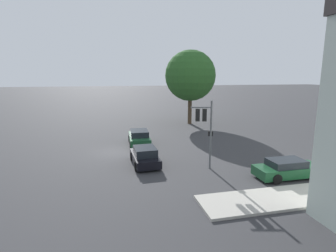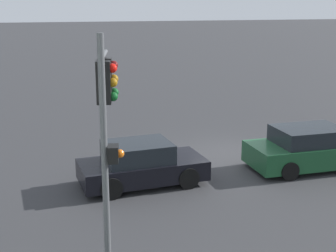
% 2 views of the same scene
% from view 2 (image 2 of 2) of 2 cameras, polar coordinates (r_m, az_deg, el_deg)
% --- Properties ---
extents(ground_plane, '(300.00, 300.00, 0.00)m').
position_cam_2_polar(ground_plane, '(18.39, 7.45, -3.37)').
color(ground_plane, '#333335').
extents(traffic_signal, '(0.60, 1.70, 5.10)m').
position_cam_2_polar(traffic_signal, '(9.94, -7.51, 2.25)').
color(traffic_signal, '#515456').
rests_on(traffic_signal, ground_plane).
extents(crossing_car_0, '(4.05, 2.05, 1.41)m').
position_cam_2_polar(crossing_car_0, '(15.02, -3.30, -4.73)').
color(crossing_car_0, black).
rests_on(crossing_car_0, ground_plane).
extents(crossing_car_1, '(4.64, 2.18, 1.49)m').
position_cam_2_polar(crossing_car_1, '(17.28, 17.09, -2.65)').
color(crossing_car_1, '#194728').
rests_on(crossing_car_1, ground_plane).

